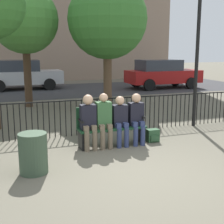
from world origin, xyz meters
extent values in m
plane|color=#605B4C|center=(0.00, 0.00, 0.00)|extent=(80.00, 80.00, 0.00)
cube|color=#14381E|center=(0.00, 1.80, 0.42)|extent=(1.59, 0.45, 0.05)
cube|color=#14381E|center=(0.00, 2.00, 0.69)|extent=(1.59, 0.05, 0.47)
cube|color=black|center=(-0.73, 1.80, 0.20)|extent=(0.06, 0.38, 0.40)
cube|color=black|center=(0.73, 1.80, 0.20)|extent=(0.06, 0.38, 0.40)
cube|color=black|center=(-0.73, 1.80, 0.65)|extent=(0.06, 0.38, 0.04)
cube|color=black|center=(0.73, 1.80, 0.65)|extent=(0.06, 0.38, 0.04)
cylinder|color=brown|center=(-0.66, 1.58, 0.23)|extent=(0.11, 0.11, 0.45)
cylinder|color=brown|center=(-0.48, 1.58, 0.23)|extent=(0.11, 0.11, 0.45)
cube|color=brown|center=(-0.66, 1.68, 0.50)|extent=(0.11, 0.20, 0.12)
cube|color=brown|center=(-0.48, 1.68, 0.50)|extent=(0.11, 0.20, 0.12)
cube|color=black|center=(-0.57, 1.80, 0.73)|extent=(0.34, 0.22, 0.55)
sphere|color=tan|center=(-0.57, 1.78, 1.12)|extent=(0.23, 0.23, 0.23)
cylinder|color=brown|center=(-0.30, 1.58, 0.23)|extent=(0.11, 0.11, 0.45)
cylinder|color=brown|center=(-0.12, 1.58, 0.23)|extent=(0.11, 0.11, 0.45)
cube|color=brown|center=(-0.30, 1.68, 0.50)|extent=(0.11, 0.20, 0.12)
cube|color=brown|center=(-0.12, 1.68, 0.50)|extent=(0.11, 0.20, 0.12)
cube|color=#335B33|center=(-0.21, 1.80, 0.75)|extent=(0.34, 0.22, 0.60)
sphere|color=tan|center=(-0.21, 1.78, 1.15)|extent=(0.20, 0.20, 0.20)
cylinder|color=navy|center=(0.09, 1.58, 0.23)|extent=(0.11, 0.11, 0.45)
cylinder|color=navy|center=(0.27, 1.58, 0.23)|extent=(0.11, 0.11, 0.45)
cube|color=navy|center=(0.09, 1.68, 0.50)|extent=(0.11, 0.20, 0.12)
cube|color=navy|center=(0.27, 1.68, 0.50)|extent=(0.11, 0.20, 0.12)
cube|color=black|center=(0.18, 1.80, 0.70)|extent=(0.34, 0.22, 0.51)
sphere|color=tan|center=(0.18, 1.78, 1.06)|extent=(0.21, 0.21, 0.21)
cylinder|color=navy|center=(0.50, 1.58, 0.23)|extent=(0.11, 0.11, 0.45)
cylinder|color=navy|center=(0.68, 1.58, 0.23)|extent=(0.11, 0.11, 0.45)
cube|color=navy|center=(0.50, 1.68, 0.50)|extent=(0.11, 0.20, 0.12)
cube|color=navy|center=(0.68, 1.68, 0.50)|extent=(0.11, 0.20, 0.12)
cube|color=black|center=(0.59, 1.80, 0.72)|extent=(0.34, 0.22, 0.53)
sphere|color=tan|center=(0.59, 1.78, 1.09)|extent=(0.22, 0.22, 0.22)
cube|color=#284C2D|center=(1.04, 1.78, 0.15)|extent=(0.29, 0.19, 0.31)
cube|color=#284C2D|center=(1.04, 1.66, 0.11)|extent=(0.20, 0.04, 0.14)
cylinder|color=black|center=(-2.40, 2.92, 0.47)|extent=(0.02, 0.02, 0.95)
cylinder|color=black|center=(-2.26, 2.92, 0.47)|extent=(0.02, 0.02, 0.95)
cylinder|color=black|center=(-2.12, 2.92, 0.47)|extent=(0.02, 0.02, 0.95)
cylinder|color=black|center=(-1.98, 2.92, 0.47)|extent=(0.02, 0.02, 0.95)
cylinder|color=black|center=(-1.84, 2.92, 0.47)|extent=(0.02, 0.02, 0.95)
cylinder|color=black|center=(-1.70, 2.92, 0.47)|extent=(0.02, 0.02, 0.95)
cylinder|color=black|center=(-1.56, 2.92, 0.47)|extent=(0.02, 0.02, 0.95)
cylinder|color=black|center=(-1.42, 2.92, 0.47)|extent=(0.02, 0.02, 0.95)
cylinder|color=black|center=(-1.28, 2.92, 0.47)|extent=(0.02, 0.02, 0.95)
cylinder|color=black|center=(-1.14, 2.92, 0.47)|extent=(0.02, 0.02, 0.95)
cylinder|color=black|center=(-1.00, 2.92, 0.47)|extent=(0.02, 0.02, 0.95)
cylinder|color=black|center=(-0.86, 2.92, 0.47)|extent=(0.02, 0.02, 0.95)
cylinder|color=black|center=(-0.72, 2.92, 0.47)|extent=(0.02, 0.02, 0.95)
cylinder|color=black|center=(-0.58, 2.92, 0.47)|extent=(0.02, 0.02, 0.95)
cylinder|color=black|center=(-0.44, 2.92, 0.47)|extent=(0.02, 0.02, 0.95)
cylinder|color=black|center=(-0.30, 2.92, 0.47)|extent=(0.02, 0.02, 0.95)
cylinder|color=black|center=(-0.16, 2.92, 0.47)|extent=(0.02, 0.02, 0.95)
cylinder|color=black|center=(-0.02, 2.92, 0.47)|extent=(0.02, 0.02, 0.95)
cylinder|color=black|center=(0.12, 2.92, 0.47)|extent=(0.02, 0.02, 0.95)
cylinder|color=black|center=(0.26, 2.92, 0.47)|extent=(0.02, 0.02, 0.95)
cylinder|color=black|center=(0.40, 2.92, 0.47)|extent=(0.02, 0.02, 0.95)
cylinder|color=black|center=(0.54, 2.92, 0.47)|extent=(0.02, 0.02, 0.95)
cylinder|color=black|center=(0.68, 2.92, 0.47)|extent=(0.02, 0.02, 0.95)
cylinder|color=black|center=(0.82, 2.92, 0.47)|extent=(0.02, 0.02, 0.95)
cylinder|color=black|center=(0.96, 2.92, 0.47)|extent=(0.02, 0.02, 0.95)
cylinder|color=black|center=(1.10, 2.92, 0.47)|extent=(0.02, 0.02, 0.95)
cylinder|color=black|center=(1.24, 2.92, 0.47)|extent=(0.02, 0.02, 0.95)
cylinder|color=black|center=(1.38, 2.92, 0.47)|extent=(0.02, 0.02, 0.95)
cylinder|color=black|center=(1.52, 2.92, 0.47)|extent=(0.02, 0.02, 0.95)
cylinder|color=black|center=(1.66, 2.92, 0.47)|extent=(0.02, 0.02, 0.95)
cylinder|color=black|center=(1.80, 2.92, 0.47)|extent=(0.02, 0.02, 0.95)
cylinder|color=black|center=(1.94, 2.92, 0.47)|extent=(0.02, 0.02, 0.95)
cylinder|color=black|center=(2.08, 2.92, 0.47)|extent=(0.02, 0.02, 0.95)
cylinder|color=black|center=(2.22, 2.92, 0.47)|extent=(0.02, 0.02, 0.95)
cylinder|color=black|center=(2.36, 2.92, 0.47)|extent=(0.02, 0.02, 0.95)
cylinder|color=black|center=(2.50, 2.92, 0.47)|extent=(0.02, 0.02, 0.95)
cylinder|color=black|center=(2.64, 2.92, 0.47)|extent=(0.02, 0.02, 0.95)
cylinder|color=black|center=(2.78, 2.92, 0.47)|extent=(0.02, 0.02, 0.95)
cylinder|color=black|center=(2.92, 2.92, 0.47)|extent=(0.02, 0.02, 0.95)
cylinder|color=black|center=(3.06, 2.92, 0.47)|extent=(0.02, 0.02, 0.95)
cylinder|color=black|center=(3.20, 2.92, 0.47)|extent=(0.02, 0.02, 0.95)
cylinder|color=black|center=(3.34, 2.92, 0.47)|extent=(0.02, 0.02, 0.95)
cylinder|color=black|center=(3.48, 2.92, 0.47)|extent=(0.02, 0.02, 0.95)
cylinder|color=black|center=(3.62, 2.92, 0.47)|extent=(0.02, 0.02, 0.95)
cylinder|color=black|center=(3.76, 2.92, 0.47)|extent=(0.02, 0.02, 0.95)
cylinder|color=black|center=(3.90, 2.92, 0.47)|extent=(0.02, 0.02, 0.95)
cylinder|color=black|center=(4.04, 2.92, 0.47)|extent=(0.02, 0.02, 0.95)
cube|color=black|center=(0.00, 2.92, 0.93)|extent=(9.00, 0.03, 0.03)
cylinder|color=#422D1E|center=(-1.40, 7.61, 1.29)|extent=(0.29, 0.29, 2.59)
sphere|color=#478438|center=(-1.40, 7.61, 3.27)|extent=(2.51, 2.51, 2.51)
cylinder|color=brown|center=(1.48, 6.53, 1.24)|extent=(0.32, 0.32, 2.49)
sphere|color=#38752D|center=(1.48, 6.53, 3.30)|extent=(2.95, 2.95, 2.95)
cylinder|color=black|center=(2.89, 2.81, 1.97)|extent=(0.10, 0.10, 3.94)
cube|color=#333335|center=(0.00, 12.00, 0.00)|extent=(24.00, 6.00, 0.01)
cube|color=#B7B7BC|center=(-1.21, 13.19, 0.67)|extent=(4.20, 1.70, 0.70)
cube|color=#2D333D|center=(-1.52, 13.19, 1.32)|extent=(2.31, 1.56, 0.60)
cylinder|color=black|center=(0.09, 12.32, 0.32)|extent=(0.64, 0.20, 0.64)
cylinder|color=black|center=(0.09, 14.06, 0.32)|extent=(0.64, 0.20, 0.64)
cube|color=maroon|center=(6.39, 11.11, 0.67)|extent=(4.20, 1.70, 0.70)
cube|color=#2D333D|center=(6.08, 11.11, 1.32)|extent=(2.31, 1.56, 0.60)
cylinder|color=black|center=(7.69, 10.24, 0.32)|extent=(0.64, 0.20, 0.64)
cylinder|color=black|center=(7.69, 11.98, 0.32)|extent=(0.64, 0.20, 0.64)
cylinder|color=black|center=(5.09, 10.24, 0.32)|extent=(0.64, 0.20, 0.64)
cylinder|color=black|center=(5.09, 11.98, 0.32)|extent=(0.64, 0.20, 0.64)
cylinder|color=#384C38|center=(-1.88, 0.73, 0.37)|extent=(0.51, 0.51, 0.75)
camera|label=1|loc=(-2.32, -4.79, 2.22)|focal=50.00mm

